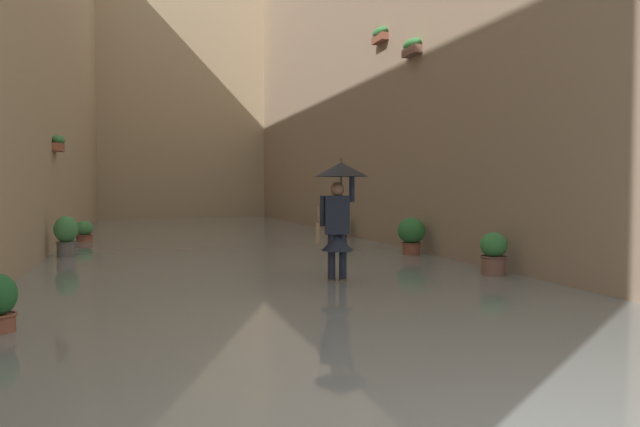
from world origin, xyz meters
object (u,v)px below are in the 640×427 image
(person_wading, at_px, (339,201))
(potted_plant_far_left, at_px, (494,254))
(potted_plant_near_left, at_px, (411,235))
(potted_plant_mid_left, at_px, (342,226))
(potted_plant_far_right, at_px, (84,232))
(potted_plant_near_right, at_px, (66,236))

(person_wading, xyz_separation_m, potted_plant_far_left, (-2.67, 0.19, -0.90))
(person_wading, relative_size, potted_plant_far_left, 2.52)
(potted_plant_far_left, relative_size, potted_plant_near_left, 0.90)
(potted_plant_mid_left, bearing_deg, potted_plant_near_left, 89.19)
(potted_plant_mid_left, distance_m, potted_plant_far_right, 7.21)
(potted_plant_far_left, height_order, potted_plant_mid_left, potted_plant_far_left)
(person_wading, distance_m, potted_plant_near_left, 4.06)
(potted_plant_near_right, distance_m, potted_plant_far_right, 3.71)
(potted_plant_far_right, bearing_deg, potted_plant_near_left, 142.16)
(person_wading, distance_m, potted_plant_far_left, 2.83)
(potted_plant_near_right, xyz_separation_m, potted_plant_near_left, (-7.16, 1.82, -0.00))
(potted_plant_far_right, relative_size, potted_plant_near_left, 0.72)
(potted_plant_near_right, bearing_deg, potted_plant_near_left, 165.76)
(potted_plant_far_right, bearing_deg, potted_plant_near_right, 89.22)
(person_wading, height_order, potted_plant_mid_left, person_wading)
(potted_plant_far_right, distance_m, potted_plant_near_left, 9.00)
(potted_plant_far_right, bearing_deg, potted_plant_mid_left, 174.70)
(potted_plant_far_left, height_order, potted_plant_far_right, potted_plant_far_left)
(potted_plant_near_left, bearing_deg, person_wading, 48.14)
(potted_plant_far_right, height_order, potted_plant_near_left, potted_plant_near_left)
(person_wading, relative_size, potted_plant_mid_left, 2.90)
(potted_plant_near_left, bearing_deg, potted_plant_near_right, -14.24)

